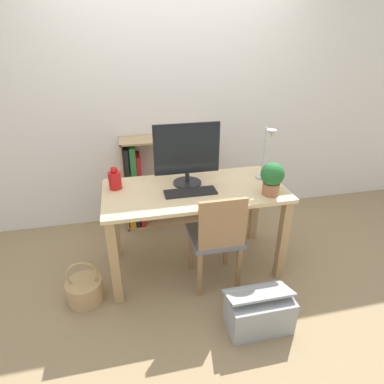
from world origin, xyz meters
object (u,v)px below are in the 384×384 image
at_px(vase, 115,179).
at_px(potted_plant, 272,177).
at_px(chair, 217,236).
at_px(basket, 85,290).
at_px(monitor, 187,152).
at_px(storage_box, 259,312).
at_px(keyboard, 190,192).
at_px(desk_lamp, 267,149).
at_px(bookshelf, 150,184).

relative_size(vase, potted_plant, 0.73).
xyz_separation_m(chair, basket, (-1.05, 0.04, -0.37)).
xyz_separation_m(vase, basket, (-0.31, -0.38, -0.75)).
bearing_deg(monitor, basket, -158.75).
xyz_separation_m(potted_plant, basket, (-1.49, -0.01, -0.81)).
xyz_separation_m(basket, storage_box, (1.23, -0.54, 0.04)).
distance_m(chair, storage_box, 0.62).
height_order(keyboard, chair, chair).
bearing_deg(chair, monitor, 101.89).
distance_m(vase, desk_lamp, 1.26).
distance_m(vase, chair, 0.93).
distance_m(vase, storage_box, 1.48).
distance_m(potted_plant, chair, 0.62).
relative_size(potted_plant, chair, 0.30).
distance_m(monitor, storage_box, 1.31).
height_order(keyboard, desk_lamp, desk_lamp).
relative_size(keyboard, desk_lamp, 0.90).
relative_size(basket, storage_box, 0.80).
bearing_deg(storage_box, basket, 156.30).
height_order(monitor, storage_box, monitor).
xyz_separation_m(keyboard, vase, (-0.57, 0.22, 0.07)).
bearing_deg(bookshelf, basket, -121.13).
xyz_separation_m(monitor, desk_lamp, (0.65, -0.08, 0.00)).
height_order(potted_plant, storage_box, potted_plant).
height_order(desk_lamp, basket, desk_lamp).
xyz_separation_m(keyboard, bookshelf, (-0.25, 0.89, -0.31)).
bearing_deg(basket, desk_lamp, 9.72).
xyz_separation_m(keyboard, chair, (0.17, -0.21, -0.30)).
distance_m(monitor, bookshelf, 0.95).
relative_size(potted_plant, bookshelf, 0.27).
relative_size(monitor, vase, 2.82).
bearing_deg(potted_plant, basket, -179.46).
height_order(vase, desk_lamp, desk_lamp).
distance_m(chair, basket, 1.12).
bearing_deg(keyboard, potted_plant, -14.12).
bearing_deg(basket, vase, 50.85).
relative_size(potted_plant, basket, 0.70).
distance_m(bookshelf, basket, 1.28).
xyz_separation_m(vase, potted_plant, (1.18, -0.37, 0.06)).
distance_m(keyboard, potted_plant, 0.64).
xyz_separation_m(desk_lamp, storage_box, (-0.32, -0.80, -0.91)).
bearing_deg(keyboard, vase, 159.37).
height_order(desk_lamp, chair, desk_lamp).
bearing_deg(keyboard, monitor, 86.12).
relative_size(vase, basket, 0.52).
bearing_deg(bookshelf, desk_lamp, -40.84).
distance_m(monitor, desk_lamp, 0.66).
relative_size(keyboard, basket, 1.11).
distance_m(basket, storage_box, 1.34).
bearing_deg(desk_lamp, monitor, 172.64).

